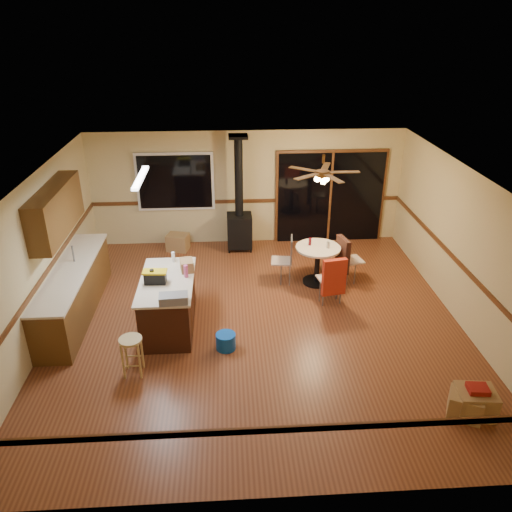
{
  "coord_description": "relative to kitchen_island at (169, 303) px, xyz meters",
  "views": [
    {
      "loc": [
        -0.47,
        -7.29,
        4.86
      ],
      "look_at": [
        0.0,
        0.3,
        1.15
      ],
      "focal_mm": 35.0,
      "sensor_mm": 36.0,
      "label": 1
    }
  ],
  "objects": [
    {
      "name": "floor",
      "position": [
        1.5,
        0.0,
        -0.45
      ],
      "size": [
        7.0,
        7.0,
        0.0
      ],
      "primitive_type": "plane",
      "color": "brown",
      "rests_on": "ground"
    },
    {
      "name": "ceiling",
      "position": [
        1.5,
        0.0,
        2.15
      ],
      "size": [
        7.0,
        7.0,
        0.0
      ],
      "primitive_type": "plane",
      "rotation": [
        3.14,
        0.0,
        0.0
      ],
      "color": "silver",
      "rests_on": "ground"
    },
    {
      "name": "wall_back",
      "position": [
        1.5,
        3.5,
        0.85
      ],
      "size": [
        7.0,
        0.0,
        7.0
      ],
      "primitive_type": "plane",
      "rotation": [
        1.57,
        0.0,
        0.0
      ],
      "color": "#C9B77F",
      "rests_on": "ground"
    },
    {
      "name": "wall_front",
      "position": [
        1.5,
        -3.5,
        0.85
      ],
      "size": [
        7.0,
        0.0,
        7.0
      ],
      "primitive_type": "plane",
      "rotation": [
        -1.57,
        0.0,
        0.0
      ],
      "color": "#C9B77F",
      "rests_on": "ground"
    },
    {
      "name": "wall_left",
      "position": [
        -2.0,
        0.0,
        0.85
      ],
      "size": [
        0.0,
        7.0,
        7.0
      ],
      "primitive_type": "plane",
      "rotation": [
        1.57,
        0.0,
        1.57
      ],
      "color": "#C9B77F",
      "rests_on": "ground"
    },
    {
      "name": "wall_right",
      "position": [
        5.0,
        0.0,
        0.85
      ],
      "size": [
        0.0,
        7.0,
        7.0
      ],
      "primitive_type": "plane",
      "rotation": [
        1.57,
        0.0,
        -1.57
      ],
      "color": "#C9B77F",
      "rests_on": "ground"
    },
    {
      "name": "chair_rail",
      "position": [
        1.5,
        0.0,
        0.55
      ],
      "size": [
        7.0,
        7.0,
        0.08
      ],
      "primitive_type": null,
      "color": "#512C14",
      "rests_on": "ground"
    },
    {
      "name": "window",
      "position": [
        -0.1,
        3.45,
        1.05
      ],
      "size": [
        1.72,
        0.1,
        1.32
      ],
      "primitive_type": "cube",
      "color": "black",
      "rests_on": "ground"
    },
    {
      "name": "sliding_door",
      "position": [
        3.4,
        3.45,
        0.6
      ],
      "size": [
        2.52,
        0.1,
        2.1
      ],
      "primitive_type": "cube",
      "color": "black",
      "rests_on": "ground"
    },
    {
      "name": "lower_cabinets",
      "position": [
        -1.7,
        0.5,
        -0.02
      ],
      "size": [
        0.6,
        3.0,
        0.86
      ],
      "primitive_type": "cube",
      "color": "#573616",
      "rests_on": "ground"
    },
    {
      "name": "countertop",
      "position": [
        -1.7,
        0.5,
        0.43
      ],
      "size": [
        0.64,
        3.04,
        0.04
      ],
      "primitive_type": "cube",
      "color": "beige",
      "rests_on": "lower_cabinets"
    },
    {
      "name": "upper_cabinets",
      "position": [
        -1.83,
        0.7,
        1.45
      ],
      "size": [
        0.35,
        2.0,
        0.8
      ],
      "primitive_type": "cube",
      "color": "#573616",
      "rests_on": "ground"
    },
    {
      "name": "kitchen_island",
      "position": [
        0.0,
        0.0,
        0.0
      ],
      "size": [
        0.88,
        1.68,
        0.9
      ],
      "color": "black",
      "rests_on": "ground"
    },
    {
      "name": "wood_stove",
      "position": [
        1.3,
        3.05,
        0.28
      ],
      "size": [
        0.55,
        0.5,
        2.52
      ],
      "color": "black",
      "rests_on": "ground"
    },
    {
      "name": "ceiling_fan",
      "position": [
        2.78,
        1.38,
        1.76
      ],
      "size": [
        0.24,
        0.24,
        0.55
      ],
      "color": "brown",
      "rests_on": "ceiling"
    },
    {
      "name": "fluorescent_strip",
      "position": [
        -0.3,
        0.3,
        2.11
      ],
      "size": [
        0.1,
        1.2,
        0.04
      ],
      "primitive_type": "cube",
      "color": "white",
      "rests_on": "ceiling"
    },
    {
      "name": "toolbox_grey",
      "position": [
        0.18,
        -0.72,
        0.51
      ],
      "size": [
        0.45,
        0.27,
        0.14
      ],
      "primitive_type": "cube",
      "rotation": [
        0.0,
        0.0,
        0.07
      ],
      "color": "slate",
      "rests_on": "kitchen_island"
    },
    {
      "name": "toolbox_black",
      "position": [
        -0.16,
        -0.08,
        0.54
      ],
      "size": [
        0.35,
        0.2,
        0.19
      ],
      "primitive_type": "cube",
      "rotation": [
        0.0,
        0.0,
        -0.05
      ],
      "color": "black",
      "rests_on": "kitchen_island"
    },
    {
      "name": "toolbox_yellow_lid",
      "position": [
        -0.16,
        -0.08,
        0.65
      ],
      "size": [
        0.4,
        0.22,
        0.03
      ],
      "primitive_type": "cube",
      "rotation": [
        0.0,
        0.0,
        -0.05
      ],
      "color": "gold",
      "rests_on": "toolbox_black"
    },
    {
      "name": "box_on_island",
      "position": [
        0.32,
        0.33,
        0.54
      ],
      "size": [
        0.26,
        0.32,
        0.19
      ],
      "primitive_type": "cube",
      "rotation": [
        0.0,
        0.0,
        0.17
      ],
      "color": "olive",
      "rests_on": "kitchen_island"
    },
    {
      "name": "bottle_dark",
      "position": [
        -0.21,
        -0.1,
        0.57
      ],
      "size": [
        0.09,
        0.09,
        0.25
      ],
      "primitive_type": "cylinder",
      "rotation": [
        0.0,
        0.0,
        -0.31
      ],
      "color": "black",
      "rests_on": "kitchen_island"
    },
    {
      "name": "bottle_pink",
      "position": [
        0.32,
        0.09,
        0.55
      ],
      "size": [
        0.08,
        0.08,
        0.21
      ],
      "primitive_type": "cylinder",
      "rotation": [
        0.0,
        0.0,
        0.17
      ],
      "color": "#D84C8C",
      "rests_on": "kitchen_island"
    },
    {
      "name": "bottle_white",
      "position": [
        0.06,
        0.67,
        0.54
      ],
      "size": [
        0.07,
        0.07,
        0.19
      ],
      "primitive_type": "cylinder",
      "rotation": [
        0.0,
        0.0,
        0.15
      ],
      "color": "white",
      "rests_on": "kitchen_island"
    },
    {
      "name": "bar_stool",
      "position": [
        -0.42,
        -1.23,
        -0.14
      ],
      "size": [
        0.41,
        0.41,
        0.62
      ],
      "primitive_type": "cylinder",
      "rotation": [
        0.0,
        0.0,
        -0.24
      ],
      "color": "tan",
      "rests_on": "floor"
    },
    {
      "name": "blue_bucket",
      "position": [
        0.95,
        -0.7,
        -0.32
      ],
      "size": [
        0.34,
        0.34,
        0.27
      ],
      "primitive_type": "cylinder",
      "rotation": [
        0.0,
        0.0,
        0.06
      ],
      "color": "#0C4BB0",
      "rests_on": "floor"
    },
    {
      "name": "dining_table",
      "position": [
        2.78,
        1.38,
        0.08
      ],
      "size": [
        0.88,
        0.88,
        0.78
      ],
      "color": "black",
      "rests_on": "ground"
    },
    {
      "name": "glass_red",
      "position": [
        2.63,
        1.48,
        0.4
      ],
      "size": [
        0.07,
        0.07,
        0.15
      ],
      "primitive_type": "cylinder",
      "rotation": [
        0.0,
        0.0,
        -0.3
      ],
      "color": "#590C14",
      "rests_on": "dining_table"
    },
    {
      "name": "glass_cream",
      "position": [
        2.96,
        1.33,
        0.4
      ],
      "size": [
        0.07,
        0.07,
        0.15
      ],
      "primitive_type": "cylinder",
      "rotation": [
        0.0,
        0.0,
        0.05
      ],
      "color": "beige",
      "rests_on": "dining_table"
    },
    {
      "name": "chair_left",
      "position": [
        2.18,
        1.47,
        0.14
      ],
      "size": [
        0.45,
        0.45,
        0.51
      ],
      "color": "tan",
      "rests_on": "ground"
    },
    {
      "name": "chair_near",
      "position": [
        2.91,
        0.5,
        0.14
      ],
      "size": [
        0.5,
        0.53,
        0.7
      ],
      "color": "tan",
      "rests_on": "ground"
    },
    {
      "name": "chair_right",
      "position": [
        3.3,
        1.39,
        0.14
      ],
      "size": [
        0.55,
        0.52,
        0.7
      ],
      "color": "tan",
      "rests_on": "ground"
    },
    {
      "name": "box_under_window",
      "position": [
        -0.1,
        3.1,
        -0.27
      ],
      "size": [
        0.54,
        0.48,
        0.37
      ],
      "primitive_type": "cube",
      "rotation": [
        0.0,
        0.0,
        -0.25
      ],
      "color": "olive",
      "rests_on": "floor"
    },
    {
      "name": "box_corner_a",
      "position": [
        4.26,
        -2.36,
        -0.26
      ],
      "size": [
        0.54,
        0.47,
        0.38
      ],
      "primitive_type": "cube",
      "rotation": [
        0.0,
        0.0,
        -0.11
      ],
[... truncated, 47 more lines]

